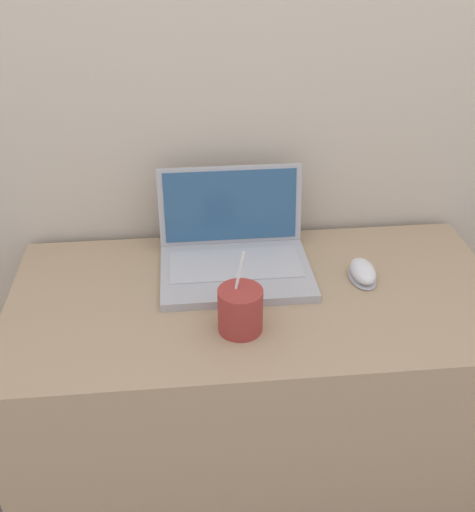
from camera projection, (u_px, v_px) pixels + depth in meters
wall_back at (244, 34)px, 1.39m from camera, size 7.00×0.04×2.50m
desk at (256, 409)px, 1.57m from camera, size 1.14×0.57×0.74m
laptop at (234, 251)px, 1.46m from camera, size 0.36×0.29×0.22m
drink_cup at (240, 309)px, 1.24m from camera, size 0.09×0.09×0.18m
computer_mouse at (363, 272)px, 1.42m from camera, size 0.06×0.11×0.04m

